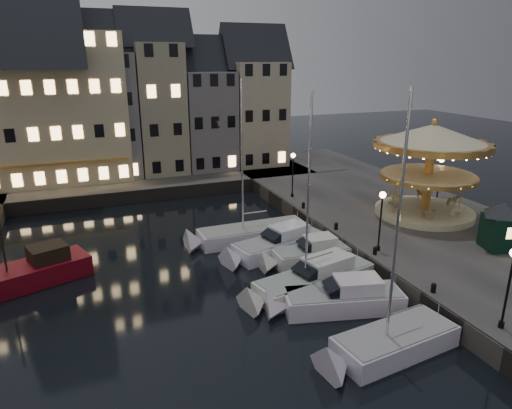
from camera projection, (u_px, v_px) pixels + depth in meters
name	position (u px, v px, depth m)	size (l,w,h in m)	color
ground	(288.00, 293.00, 28.12)	(160.00, 160.00, 0.00)	black
quay_east	(409.00, 223.00, 38.07)	(16.00, 56.00, 1.30)	#474442
quay_north	(113.00, 183.00, 49.97)	(44.00, 12.00, 1.30)	#474442
quaywall_e	(325.00, 236.00, 35.31)	(0.15, 44.00, 1.30)	#47423A
quaywall_n	(140.00, 196.00, 45.34)	(48.00, 0.15, 1.30)	#47423A
streetlamp_a	(510.00, 277.00, 21.39)	(0.44, 0.44, 4.17)	black
streetlamp_b	(381.00, 213.00, 30.25)	(0.44, 0.44, 4.17)	black
streetlamp_c	(293.00, 169.00, 42.22)	(0.44, 0.44, 4.17)	black
streetlamp_d	(440.00, 174.00, 40.36)	(0.44, 0.44, 4.17)	black
bollard_a	(434.00, 287.00, 25.47)	(0.30, 0.30, 0.57)	black
bollard_b	(375.00, 250.00, 30.35)	(0.30, 0.30, 0.57)	black
bollard_c	(336.00, 226.00, 34.78)	(0.30, 0.30, 0.57)	black
bollard_d	(303.00, 205.00, 39.65)	(0.30, 0.30, 0.57)	black
townhouse_nb	(44.00, 113.00, 47.30)	(6.16, 8.00, 13.80)	gray
townhouse_nc	(105.00, 106.00, 49.24)	(6.82, 8.00, 14.80)	slate
townhouse_nd	(158.00, 100.00, 51.07)	(5.50, 8.00, 15.80)	gray
townhouse_ne	(205.00, 111.00, 53.42)	(6.16, 8.00, 12.80)	slate
townhouse_nf	(254.00, 105.00, 55.35)	(6.82, 8.00, 13.80)	tan
hotel_corner	(43.00, 99.00, 46.86)	(17.60, 9.00, 16.80)	beige
motorboat_a	(386.00, 345.00, 22.10)	(7.49, 3.23, 12.41)	silver
motorboat_b	(336.00, 300.00, 26.03)	(7.87, 3.93, 2.15)	silver
motorboat_c	(310.00, 281.00, 28.20)	(9.17, 4.19, 12.16)	silver
motorboat_d	(306.00, 256.00, 31.84)	(6.42, 2.20, 2.15)	silver
motorboat_e	(275.00, 245.00, 33.58)	(8.27, 4.27, 2.15)	silver
motorboat_f	(246.00, 235.00, 35.92)	(9.73, 2.68, 12.97)	silver
red_fishing_boat	(29.00, 274.00, 29.03)	(8.11, 5.12, 6.00)	maroon
carousel	(431.00, 153.00, 36.48)	(9.13, 9.13, 7.99)	beige
ticket_kiosk	(503.00, 218.00, 30.72)	(3.19, 3.19, 3.74)	black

